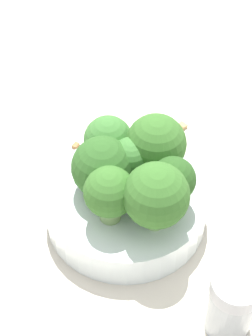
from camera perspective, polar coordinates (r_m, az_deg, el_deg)
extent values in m
plane|color=beige|center=(0.55, 0.00, -4.95)|extent=(3.00, 3.00, 0.00)
cylinder|color=silver|center=(0.54, 0.00, -3.80)|extent=(0.15, 0.15, 0.04)
cylinder|color=#84AD66|center=(0.52, -2.32, -1.41)|extent=(0.02, 0.02, 0.02)
sphere|color=#2D5B23|center=(0.51, -2.39, 0.06)|extent=(0.06, 0.06, 0.06)
cylinder|color=#8EB770|center=(0.49, 2.97, -4.71)|extent=(0.02, 0.02, 0.03)
sphere|color=#386B28|center=(0.47, 3.08, -2.80)|extent=(0.06, 0.06, 0.06)
cylinder|color=#84AD66|center=(0.55, -1.77, 1.50)|extent=(0.02, 0.02, 0.02)
sphere|color=#3D7533|center=(0.53, -1.82, 2.88)|extent=(0.05, 0.05, 0.05)
cylinder|color=#7A9E5B|center=(0.51, 4.63, -2.70)|extent=(0.02, 0.02, 0.03)
sphere|color=#28511E|center=(0.49, 4.77, -1.17)|extent=(0.04, 0.04, 0.04)
cylinder|color=#8EB770|center=(0.53, 2.96, 0.62)|extent=(0.02, 0.02, 0.03)
sphere|color=#386B28|center=(0.52, 3.06, 2.46)|extent=(0.06, 0.06, 0.06)
cylinder|color=#7A9E5B|center=(0.52, 0.49, -0.38)|extent=(0.02, 0.02, 0.03)
sphere|color=#3D7533|center=(0.51, 0.51, 1.14)|extent=(0.04, 0.04, 0.04)
cylinder|color=#7A9E5B|center=(0.50, -1.63, -4.05)|extent=(0.03, 0.03, 0.03)
sphere|color=#386B28|center=(0.48, -1.68, -2.45)|extent=(0.05, 0.05, 0.05)
cylinder|color=#B2B7BC|center=(0.47, 10.54, -13.92)|extent=(0.04, 0.04, 0.05)
cylinder|color=#B7B7BC|center=(0.45, 11.13, -11.82)|extent=(0.04, 0.04, 0.01)
cube|color=olive|center=(0.62, -5.15, 2.41)|extent=(0.01, 0.01, 0.01)
cube|color=tan|center=(0.64, 5.79, 4.45)|extent=(0.01, 0.01, 0.01)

